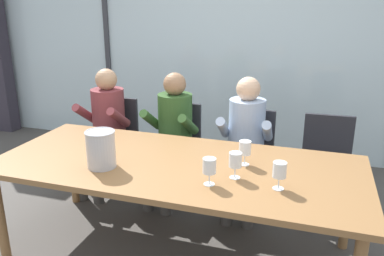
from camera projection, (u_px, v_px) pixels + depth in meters
The scene contains 17 objects.
ground at pixel (212, 194), 3.92m from camera, with size 14.00×14.00×0.00m, color #4C4742.
window_glass_panel at pixel (241, 47), 4.63m from camera, with size 7.79×0.03×2.60m, color silver.
window_mullion_left at pixel (108, 43), 5.13m from camera, with size 0.06×0.06×2.60m, color #38383D.
hillside_vineyard at pixel (280, 36), 8.66m from camera, with size 13.79×2.40×2.16m, color #568942.
dining_table at pixel (177, 170), 2.81m from camera, with size 2.59×1.11×0.74m.
chair_near_curtain at pixel (115, 135), 4.03m from camera, with size 0.44×0.44×0.89m.
chair_left_of_center at pixel (177, 142), 3.83m from camera, with size 0.45×0.45×0.89m.
chair_center at pixel (248, 150), 3.62m from camera, with size 0.50×0.50×0.89m.
chair_right_of_center at pixel (327, 159), 3.42m from camera, with size 0.46×0.46×0.89m.
person_maroon_top at pixel (105, 122), 3.86m from camera, with size 0.48×0.62×1.21m.
person_olive_shirt at pixel (172, 129), 3.66m from camera, with size 0.49×0.63×1.21m.
person_pale_blue_shirt at pixel (245, 137), 3.45m from camera, with size 0.48×0.62×1.21m.
ice_bucket_primary at pixel (101, 149), 2.69m from camera, with size 0.20×0.20×0.26m.
wine_glass_by_left_taster at pixel (209, 167), 2.43m from camera, with size 0.08×0.08×0.17m.
wine_glass_near_bucket at pixel (280, 170), 2.37m from camera, with size 0.08×0.08×0.17m.
wine_glass_center_pour at pixel (235, 161), 2.52m from camera, with size 0.08×0.08×0.17m.
wine_glass_by_right_taster at pixel (245, 148), 2.72m from camera, with size 0.08×0.08×0.17m.
Camera 1 is at (0.90, -2.42, 1.83)m, focal length 37.03 mm.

